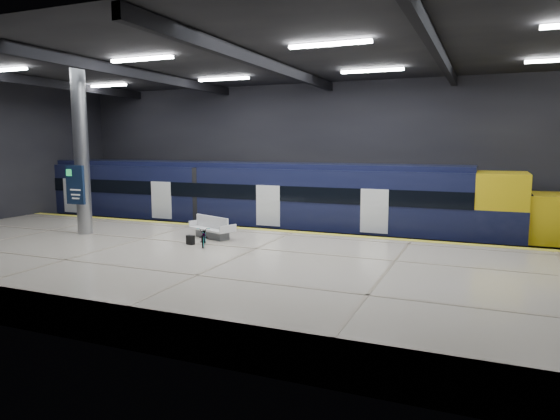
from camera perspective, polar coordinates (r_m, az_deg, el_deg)
The scene contains 10 objects.
ground at distance 19.32m, azimuth -1.47°, elevation -7.04°, with size 30.00×30.00×0.00m, color black.
room_shell at distance 18.71m, azimuth -1.53°, elevation 10.16°, with size 30.10×16.10×8.05m.
platform at distance 17.00m, azimuth -4.94°, elevation -7.19°, with size 30.00×11.00×1.10m, color beige.
safety_strip at distance 21.56m, azimuth 1.50°, elevation -2.49°, with size 30.00×0.40×0.01m, color gold.
rails at distance 24.30m, azimuth 3.84°, elevation -3.82°, with size 30.00×1.52×0.16m.
train at distance 25.09m, azimuth -2.58°, elevation 1.13°, with size 29.40×2.84×3.79m.
bench at distance 20.27m, azimuth -7.76°, elevation -2.32°, with size 2.19×1.52×0.89m.
bicycle at distance 18.79m, azimuth -8.67°, elevation -2.97°, with size 0.48×1.38×0.73m, color #99999E.
pannier_bag at distance 19.14m, azimuth -10.20°, elevation -3.39°, with size 0.30×0.18×0.35m, color black.
info_column at distance 22.40m, azimuth -21.80°, elevation 5.99°, with size 0.90×0.78×6.90m.
Camera 1 is at (7.64, -17.06, 4.88)m, focal length 32.00 mm.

